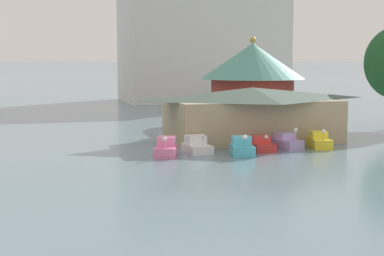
# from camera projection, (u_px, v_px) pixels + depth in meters

# --- Properties ---
(pedal_boat_pink) EXTENTS (2.41, 3.15, 1.61)m
(pedal_boat_pink) POSITION_uv_depth(u_px,v_px,m) (166.00, 148.00, 45.27)
(pedal_boat_pink) COLOR pink
(pedal_boat_pink) RESTS_ON ground
(pedal_boat_white) EXTENTS (1.84, 3.03, 1.60)m
(pedal_boat_white) POSITION_uv_depth(u_px,v_px,m) (197.00, 146.00, 46.97)
(pedal_boat_white) COLOR white
(pedal_boat_white) RESTS_ON ground
(pedal_boat_cyan) EXTENTS (2.13, 2.89, 1.67)m
(pedal_boat_cyan) POSITION_uv_depth(u_px,v_px,m) (242.00, 148.00, 45.54)
(pedal_boat_cyan) COLOR #4CB7CC
(pedal_boat_cyan) RESTS_ON ground
(pedal_boat_red) EXTENTS (1.82, 2.97, 1.36)m
(pedal_boat_red) POSITION_uv_depth(u_px,v_px,m) (261.00, 145.00, 47.93)
(pedal_boat_red) COLOR red
(pedal_boat_red) RESTS_ON ground
(pedal_boat_lavender) EXTENTS (2.22, 2.85, 1.75)m
(pedal_boat_lavender) POSITION_uv_depth(u_px,v_px,m) (286.00, 142.00, 48.98)
(pedal_boat_lavender) COLOR #B299D8
(pedal_boat_lavender) RESTS_ON ground
(pedal_boat_yellow) EXTENTS (1.99, 2.91, 1.65)m
(pedal_boat_yellow) POSITION_uv_depth(u_px,v_px,m) (319.00, 141.00, 49.19)
(pedal_boat_yellow) COLOR yellow
(pedal_boat_yellow) RESTS_ON ground
(boathouse) EXTENTS (15.49, 9.06, 4.68)m
(boathouse) POSITION_uv_depth(u_px,v_px,m) (252.00, 113.00, 53.48)
(boathouse) COLOR tan
(boathouse) RESTS_ON ground
(green_roof_pavilion) EXTENTS (11.45, 11.45, 9.53)m
(green_roof_pavilion) POSITION_uv_depth(u_px,v_px,m) (252.00, 79.00, 66.69)
(green_roof_pavilion) COLOR #993328
(green_roof_pavilion) RESTS_ON ground
(background_building_block) EXTENTS (26.81, 15.43, 20.99)m
(background_building_block) POSITION_uv_depth(u_px,v_px,m) (202.00, 38.00, 102.14)
(background_building_block) COLOR silver
(background_building_block) RESTS_ON ground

